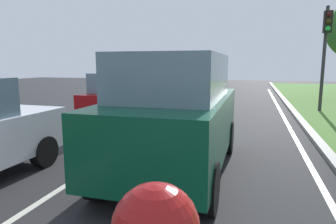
# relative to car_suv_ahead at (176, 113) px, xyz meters

# --- Properties ---
(ground_plane) EXTENTS (60.00, 60.00, 0.00)m
(ground_plane) POSITION_rel_car_suv_ahead_xyz_m (-0.98, 4.60, -1.17)
(ground_plane) COLOR #262628
(lane_line_center) EXTENTS (0.12, 32.00, 0.01)m
(lane_line_center) POSITION_rel_car_suv_ahead_xyz_m (-1.68, 4.60, -1.16)
(lane_line_center) COLOR silver
(lane_line_center) RESTS_ON ground
(lane_line_right_edge) EXTENTS (0.12, 32.00, 0.01)m
(lane_line_right_edge) POSITION_rel_car_suv_ahead_xyz_m (2.62, 4.60, -1.16)
(lane_line_right_edge) COLOR silver
(lane_line_right_edge) RESTS_ON ground
(curb_right) EXTENTS (0.24, 48.00, 0.12)m
(curb_right) POSITION_rel_car_suv_ahead_xyz_m (3.12, 4.60, -1.11)
(curb_right) COLOR #9E9B93
(curb_right) RESTS_ON ground
(car_suv_ahead) EXTENTS (1.97, 4.50, 2.28)m
(car_suv_ahead) POSITION_rel_car_suv_ahead_xyz_m (0.00, 0.00, 0.00)
(car_suv_ahead) COLOR #0C472D
(car_suv_ahead) RESTS_ON ground
(car_hatchback_far) EXTENTS (1.78, 3.73, 1.78)m
(car_hatchback_far) POSITION_rel_car_suv_ahead_xyz_m (-3.35, 4.73, -0.28)
(car_hatchback_far) COLOR maroon
(car_hatchback_far) RESTS_ON ground
(traffic_light_near_right) EXTENTS (0.32, 0.50, 4.50)m
(traffic_light_near_right) POSITION_rel_car_suv_ahead_xyz_m (4.25, 8.77, 1.89)
(traffic_light_near_right) COLOR #2D2D2D
(traffic_light_near_right) RESTS_ON ground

